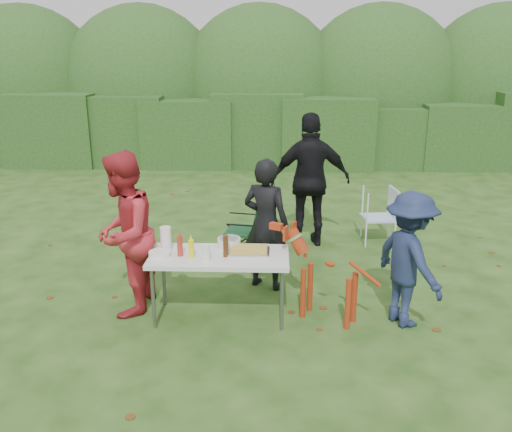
{
  "coord_description": "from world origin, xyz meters",
  "views": [
    {
      "loc": [
        0.47,
        -5.49,
        2.9
      ],
      "look_at": [
        0.24,
        0.52,
        1.0
      ],
      "focal_mm": 38.0,
      "sensor_mm": 36.0,
      "label": 1
    }
  ],
  "objects_px": {
    "lawn_chair": "(379,215)",
    "beer_bottle": "(226,246)",
    "person_cook": "(266,224)",
    "mustard_bottle": "(191,249)",
    "person_black_puffy": "(311,180)",
    "child": "(409,260)",
    "dog": "(329,277)",
    "camping_chair": "(245,227)",
    "paper_towel_roll": "(166,238)",
    "ketchup_bottle": "(180,246)",
    "folding_table": "(219,259)",
    "person_red_jacket": "(124,234)"
  },
  "relations": [
    {
      "from": "person_black_puffy",
      "to": "folding_table",
      "type": "bearing_deg",
      "value": 59.44
    },
    {
      "from": "child",
      "to": "camping_chair",
      "type": "bearing_deg",
      "value": 19.8
    },
    {
      "from": "person_red_jacket",
      "to": "camping_chair",
      "type": "height_order",
      "value": "person_red_jacket"
    },
    {
      "from": "person_black_puffy",
      "to": "paper_towel_roll",
      "type": "distance_m",
      "value": 2.81
    },
    {
      "from": "person_red_jacket",
      "to": "ketchup_bottle",
      "type": "height_order",
      "value": "person_red_jacket"
    },
    {
      "from": "mustard_bottle",
      "to": "folding_table",
      "type": "bearing_deg",
      "value": 18.64
    },
    {
      "from": "child",
      "to": "camping_chair",
      "type": "height_order",
      "value": "child"
    },
    {
      "from": "beer_bottle",
      "to": "paper_towel_roll",
      "type": "height_order",
      "value": "paper_towel_roll"
    },
    {
      "from": "paper_towel_roll",
      "to": "child",
      "type": "bearing_deg",
      "value": -4.3
    },
    {
      "from": "person_black_puffy",
      "to": "paper_towel_roll",
      "type": "relative_size",
      "value": 7.65
    },
    {
      "from": "camping_chair",
      "to": "beer_bottle",
      "type": "xyz_separation_m",
      "value": [
        -0.1,
        -1.79,
        0.4
      ]
    },
    {
      "from": "mustard_bottle",
      "to": "beer_bottle",
      "type": "relative_size",
      "value": 0.83
    },
    {
      "from": "person_cook",
      "to": "dog",
      "type": "distance_m",
      "value": 1.14
    },
    {
      "from": "lawn_chair",
      "to": "dog",
      "type": "bearing_deg",
      "value": 61.44
    },
    {
      "from": "ketchup_bottle",
      "to": "paper_towel_roll",
      "type": "relative_size",
      "value": 0.85
    },
    {
      "from": "mustard_bottle",
      "to": "person_cook",
      "type": "bearing_deg",
      "value": 49.98
    },
    {
      "from": "person_black_puffy",
      "to": "beer_bottle",
      "type": "height_order",
      "value": "person_black_puffy"
    },
    {
      "from": "person_cook",
      "to": "person_red_jacket",
      "type": "height_order",
      "value": "person_red_jacket"
    },
    {
      "from": "folding_table",
      "to": "child",
      "type": "height_order",
      "value": "child"
    },
    {
      "from": "camping_chair",
      "to": "mustard_bottle",
      "type": "distance_m",
      "value": 1.93
    },
    {
      "from": "beer_bottle",
      "to": "paper_towel_roll",
      "type": "relative_size",
      "value": 0.92
    },
    {
      "from": "camping_chair",
      "to": "person_red_jacket",
      "type": "bearing_deg",
      "value": 62.7
    },
    {
      "from": "child",
      "to": "paper_towel_roll",
      "type": "xyz_separation_m",
      "value": [
        -2.62,
        0.2,
        0.13
      ]
    },
    {
      "from": "person_red_jacket",
      "to": "person_black_puffy",
      "type": "relative_size",
      "value": 0.92
    },
    {
      "from": "beer_bottle",
      "to": "person_red_jacket",
      "type": "bearing_deg",
      "value": 171.24
    },
    {
      "from": "camping_chair",
      "to": "paper_towel_roll",
      "type": "relative_size",
      "value": 3.57
    },
    {
      "from": "beer_bottle",
      "to": "ketchup_bottle",
      "type": "bearing_deg",
      "value": 179.48
    },
    {
      "from": "ketchup_bottle",
      "to": "beer_bottle",
      "type": "height_order",
      "value": "beer_bottle"
    },
    {
      "from": "lawn_chair",
      "to": "ketchup_bottle",
      "type": "distance_m",
      "value": 3.64
    },
    {
      "from": "camping_chair",
      "to": "dog",
      "type": "bearing_deg",
      "value": 130.21
    },
    {
      "from": "child",
      "to": "camping_chair",
      "type": "distance_m",
      "value": 2.59
    },
    {
      "from": "folding_table",
      "to": "person_black_puffy",
      "type": "relative_size",
      "value": 0.75
    },
    {
      "from": "person_black_puffy",
      "to": "child",
      "type": "bearing_deg",
      "value": 105.14
    },
    {
      "from": "person_black_puffy",
      "to": "dog",
      "type": "distance_m",
      "value": 2.43
    },
    {
      "from": "person_red_jacket",
      "to": "child",
      "type": "bearing_deg",
      "value": 89.89
    },
    {
      "from": "lawn_chair",
      "to": "folding_table",
      "type": "bearing_deg",
      "value": 41.71
    },
    {
      "from": "camping_chair",
      "to": "lawn_chair",
      "type": "distance_m",
      "value": 2.13
    },
    {
      "from": "ketchup_bottle",
      "to": "dog",
      "type": "bearing_deg",
      "value": 1.03
    },
    {
      "from": "folding_table",
      "to": "person_red_jacket",
      "type": "xyz_separation_m",
      "value": [
        -1.06,
        0.13,
        0.23
      ]
    },
    {
      "from": "lawn_chair",
      "to": "mustard_bottle",
      "type": "height_order",
      "value": "mustard_bottle"
    },
    {
      "from": "lawn_chair",
      "to": "beer_bottle",
      "type": "xyz_separation_m",
      "value": [
        -2.09,
        -2.54,
        0.43
      ]
    },
    {
      "from": "dog",
      "to": "mustard_bottle",
      "type": "relative_size",
      "value": 5.26
    },
    {
      "from": "person_cook",
      "to": "mustard_bottle",
      "type": "bearing_deg",
      "value": 74.97
    },
    {
      "from": "paper_towel_roll",
      "to": "camping_chair",
      "type": "bearing_deg",
      "value": 64.12
    },
    {
      "from": "folding_table",
      "to": "beer_bottle",
      "type": "distance_m",
      "value": 0.2
    },
    {
      "from": "person_black_puffy",
      "to": "mustard_bottle",
      "type": "xyz_separation_m",
      "value": [
        -1.4,
        -2.46,
        -0.15
      ]
    },
    {
      "from": "child",
      "to": "beer_bottle",
      "type": "xyz_separation_m",
      "value": [
        -1.94,
        0.01,
        0.12
      ]
    },
    {
      "from": "person_cook",
      "to": "person_red_jacket",
      "type": "distance_m",
      "value": 1.71
    },
    {
      "from": "dog",
      "to": "camping_chair",
      "type": "distance_m",
      "value": 2.03
    },
    {
      "from": "person_black_puffy",
      "to": "lawn_chair",
      "type": "distance_m",
      "value": 1.21
    }
  ]
}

